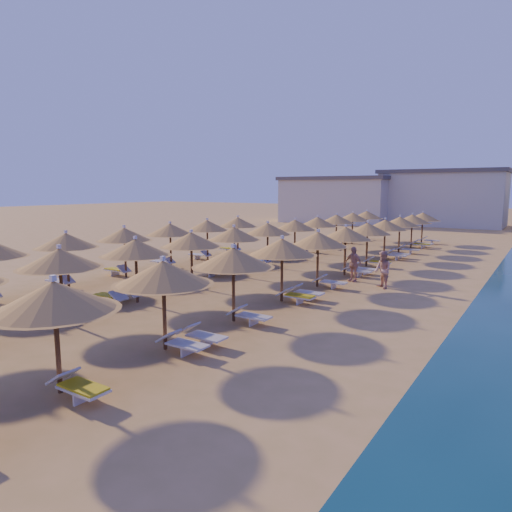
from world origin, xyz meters
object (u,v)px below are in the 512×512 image
Objects in this scene: beachgoer_b at (383,270)px; parasol_row_west at (252,232)px; parasol_row_east at (333,237)px; beachgoer_c at (353,264)px.

parasol_row_west is at bearing -139.00° from beachgoer_b.
parasol_row_west is at bearing 180.00° from parasol_row_east.
beachgoer_b is at bearing -6.49° from beachgoer_c.
parasol_row_west reaches higher than beachgoer_b.
beachgoer_b is (2.87, -0.41, -1.43)m from parasol_row_east.
parasol_row_west is 6.35m from beachgoer_c.
parasol_row_east is at bearing -144.26° from beachgoer_b.
parasol_row_east and parasol_row_west have the same top height.
parasol_row_west reaches higher than beachgoer_c.
parasol_row_east is 22.91× the size of beachgoer_c.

